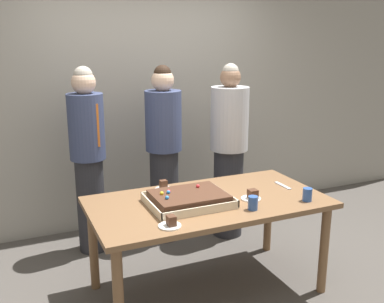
% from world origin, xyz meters
% --- Properties ---
extents(ground_plane, '(12.00, 12.00, 0.00)m').
position_xyz_m(ground_plane, '(0.00, 0.00, 0.00)').
color(ground_plane, '#4C4742').
extents(interior_back_panel, '(8.00, 0.12, 3.00)m').
position_xyz_m(interior_back_panel, '(0.00, 1.60, 1.50)').
color(interior_back_panel, '#9E998E').
rests_on(interior_back_panel, ground_plane).
extents(party_table, '(1.78, 0.93, 0.76)m').
position_xyz_m(party_table, '(0.00, 0.00, 0.67)').
color(party_table, brown).
rests_on(party_table, ground_plane).
extents(sheet_cake, '(0.59, 0.46, 0.11)m').
position_xyz_m(sheet_cake, '(-0.17, -0.02, 0.80)').
color(sheet_cake, beige).
rests_on(sheet_cake, party_table).
extents(plated_slice_near_left, '(0.15, 0.15, 0.08)m').
position_xyz_m(plated_slice_near_left, '(-0.44, -0.34, 0.78)').
color(plated_slice_near_left, white).
rests_on(plated_slice_near_left, party_table).
extents(plated_slice_near_right, '(0.15, 0.15, 0.08)m').
position_xyz_m(plated_slice_near_right, '(0.31, -0.12, 0.79)').
color(plated_slice_near_right, white).
rests_on(plated_slice_near_right, party_table).
extents(plated_slice_far_left, '(0.15, 0.15, 0.08)m').
position_xyz_m(plated_slice_far_left, '(-0.23, 0.35, 0.78)').
color(plated_slice_far_left, white).
rests_on(plated_slice_far_left, party_table).
extents(drink_cup_nearest, '(0.07, 0.07, 0.10)m').
position_xyz_m(drink_cup_nearest, '(0.67, -0.32, 0.81)').
color(drink_cup_nearest, '#2D5199').
rests_on(drink_cup_nearest, party_table).
extents(drink_cup_middle, '(0.07, 0.07, 0.10)m').
position_xyz_m(drink_cup_middle, '(0.21, -0.30, 0.81)').
color(drink_cup_middle, '#2D5199').
rests_on(drink_cup_middle, party_table).
extents(cake_server_utensil, '(0.03, 0.20, 0.01)m').
position_xyz_m(cake_server_utensil, '(0.71, 0.04, 0.76)').
color(cake_server_utensil, silver).
rests_on(cake_server_utensil, party_table).
extents(person_serving_front, '(0.37, 0.37, 1.72)m').
position_xyz_m(person_serving_front, '(0.64, 0.85, 0.88)').
color(person_serving_front, '#28282D').
rests_on(person_serving_front, ground_plane).
extents(person_green_shirt_behind, '(0.34, 0.34, 1.71)m').
position_xyz_m(person_green_shirt_behind, '(0.02, 1.02, 0.89)').
color(person_green_shirt_behind, '#28282D').
rests_on(person_green_shirt_behind, ground_plane).
extents(person_striped_tie_right, '(0.32, 0.32, 1.71)m').
position_xyz_m(person_striped_tie_right, '(-0.69, 1.06, 0.90)').
color(person_striped_tie_right, '#28282D').
rests_on(person_striped_tie_right, ground_plane).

